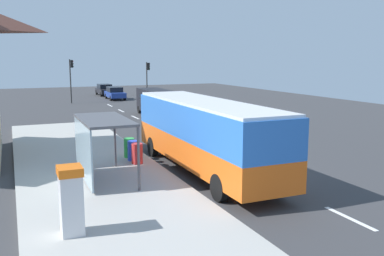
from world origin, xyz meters
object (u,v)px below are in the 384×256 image
object	(u,v)px
traffic_light_near_side	(148,75)
bus_shelter	(96,134)
recycling_bin_blue	(133,151)
ticket_machine	(71,200)
bus	(204,132)
white_van	(155,100)
sedan_far	(115,93)
recycling_bin_green	(129,148)
sedan_near	(105,90)
traffic_light_far_side	(71,74)
recycling_bin_red	(137,154)

from	to	relation	value
traffic_light_near_side	bus_shelter	bearing A→B (deg)	-110.84
recycling_bin_blue	bus_shelter	world-z (taller)	bus_shelter
ticket_machine	bus	bearing A→B (deg)	38.08
white_van	sedan_far	bearing A→B (deg)	89.63
recycling_bin_blue	bus_shelter	distance (m)	3.80
ticket_machine	recycling_bin_green	distance (m)	9.27
sedan_near	bus_shelter	world-z (taller)	bus_shelter
recycling_bin_blue	traffic_light_near_side	xyz separation A→B (m)	(9.71, 28.57, 2.38)
sedan_far	ticket_machine	size ratio (longest dim) A/B	2.28
white_van	sedan_near	bearing A→B (deg)	89.74
traffic_light_far_side	sedan_near	bearing A→B (deg)	57.23
traffic_light_near_side	bus	bearing A→B (deg)	-102.99
traffic_light_far_side	white_van	bearing A→B (deg)	-68.48
sedan_far	recycling_bin_green	bearing A→B (deg)	-101.82
bus	sedan_far	distance (m)	34.72
bus	recycling_bin_red	world-z (taller)	bus
white_van	recycling_bin_green	xyz separation A→B (m)	(-6.40, -15.24, -0.69)
traffic_light_far_side	recycling_bin_blue	bearing A→B (deg)	-92.15
recycling_bin_red	recycling_bin_blue	xyz separation A→B (m)	(0.00, 0.70, 0.00)
ticket_machine	recycling_bin_blue	size ratio (longest dim) A/B	2.04
recycling_bin_blue	recycling_bin_green	distance (m)	0.70
sedan_near	white_van	bearing A→B (deg)	-90.26
sedan_near	traffic_light_far_side	bearing A→B (deg)	-122.77
white_van	bus_shelter	xyz separation A→B (m)	(-8.61, -18.67, 0.75)
white_van	bus_shelter	bearing A→B (deg)	-114.76
white_van	traffic_light_near_side	size ratio (longest dim) A/B	1.16
recycling_bin_green	bus_shelter	xyz separation A→B (m)	(-2.21, -3.44, 1.44)
ticket_machine	traffic_light_far_side	size ratio (longest dim) A/B	0.40
bus	bus_shelter	bearing A→B (deg)	-179.72
bus	sedan_far	size ratio (longest dim) A/B	2.49
bus	sedan_near	size ratio (longest dim) A/B	2.50
bus	traffic_light_near_side	xyz separation A→B (m)	(7.22, 31.28, 1.19)
sedan_near	bus_shelter	xyz separation A→B (m)	(-8.71, -40.49, 1.31)
recycling_bin_green	ticket_machine	bearing A→B (deg)	-114.78
recycling_bin_red	bus_shelter	xyz separation A→B (m)	(-2.21, -2.04, 1.44)
recycling_bin_green	bus_shelter	size ratio (longest dim) A/B	0.24
traffic_light_far_side	bus_shelter	distance (m)	32.30
recycling_bin_green	traffic_light_far_side	world-z (taller)	traffic_light_far_side
ticket_machine	traffic_light_far_side	world-z (taller)	traffic_light_far_side
traffic_light_near_side	traffic_light_far_side	size ratio (longest dim) A/B	0.93
bus	recycling_bin_blue	xyz separation A→B (m)	(-2.49, 2.71, -1.19)
bus	sedan_near	xyz separation A→B (m)	(4.01, 40.47, -1.05)
sedan_far	recycling_bin_green	xyz separation A→B (m)	(-6.50, -31.05, -0.14)
bus	white_van	world-z (taller)	bus
white_van	bus_shelter	distance (m)	20.58
white_van	ticket_machine	xyz separation A→B (m)	(-10.28, -23.64, -0.17)
ticket_machine	bus_shelter	size ratio (longest dim) A/B	0.48
traffic_light_near_side	traffic_light_far_side	distance (m)	8.64
sedan_near	recycling_bin_green	world-z (taller)	sedan_near
traffic_light_near_side	bus_shelter	xyz separation A→B (m)	(-11.92, -31.31, -0.94)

